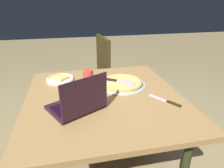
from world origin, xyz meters
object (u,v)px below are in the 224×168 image
table_knife (168,101)px  pizza_plate (60,79)px  drink_cup (88,75)px  pizza_tray (121,83)px  dining_table (104,105)px  chair_far (93,73)px  laptop (78,103)px

table_knife → pizza_plate: bearing=142.9°
table_knife → drink_cup: (-0.46, 0.46, 0.04)m
pizza_plate → pizza_tray: bearing=-22.6°
dining_table → pizza_plate: (-0.30, 0.34, 0.08)m
table_knife → chair_far: bearing=107.9°
pizza_tray → chair_far: bearing=99.5°
laptop → chair_far: laptop is taller
table_knife → chair_far: (-0.35, 1.07, -0.18)m
pizza_plate → drink_cup: 0.23m
pizza_tray → drink_cup: size_ratio=4.15×
dining_table → pizza_tray: 0.24m
pizza_plate → table_knife: (0.68, -0.51, -0.01)m
laptop → chair_far: (0.21, 1.06, -0.22)m
pizza_plate → chair_far: chair_far is taller
pizza_tray → chair_far: chair_far is taller
dining_table → table_knife: size_ratio=5.36×
drink_cup → chair_far: chair_far is taller
drink_cup → pizza_plate: bearing=166.6°
laptop → pizza_plate: bearing=103.1°
chair_far → table_knife: bearing=-72.1°
pizza_plate → table_knife: 0.85m
dining_table → drink_cup: drink_cup is taller
pizza_tray → table_knife: bearing=-55.5°
dining_table → chair_far: (0.03, 0.90, -0.10)m
laptop → pizza_tray: (0.34, 0.31, -0.03)m
pizza_tray → dining_table: bearing=-135.7°
laptop → chair_far: size_ratio=0.40×
table_knife → drink_cup: bearing=134.7°
chair_far → dining_table: bearing=-92.1°
dining_table → drink_cup: bearing=104.6°
laptop → table_knife: 0.56m
laptop → drink_cup: 0.46m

